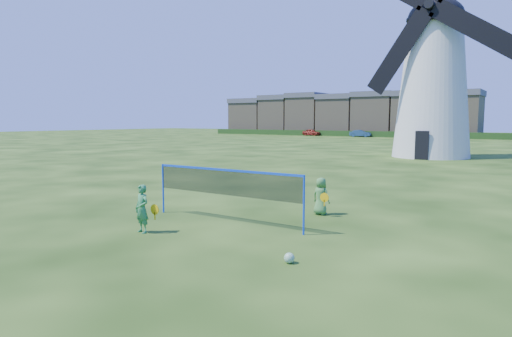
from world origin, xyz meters
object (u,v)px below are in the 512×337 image
at_px(car_left, 312,132).
at_px(player_girl, 142,209).
at_px(player_boy, 321,196).
at_px(car_right, 360,133).
at_px(badminton_net, 226,183).
at_px(play_ball, 289,258).
at_px(windmill, 433,79).

bearing_deg(car_left, player_girl, -146.03).
xyz_separation_m(player_boy, car_right, (-21.88, 62.64, 0.02)).
relative_size(badminton_net, play_ball, 22.95).
xyz_separation_m(windmill, badminton_net, (0.19, -26.95, -5.02)).
bearing_deg(player_boy, play_ball, 116.00).
distance_m(windmill, badminton_net, 27.42).
bearing_deg(play_ball, car_left, 116.05).
xyz_separation_m(badminton_net, car_left, (-29.97, 65.87, -0.52)).
xyz_separation_m(player_boy, car_left, (-31.78, 63.40, 0.04)).
bearing_deg(badminton_net, car_left, 114.46).
bearing_deg(player_girl, windmill, 96.64).
bearing_deg(play_ball, windmill, 96.84).
relative_size(windmill, car_left, 4.85).
height_order(badminton_net, player_girl, badminton_net).
xyz_separation_m(badminton_net, player_boy, (1.81, 2.48, -0.56)).
relative_size(player_girl, player_boy, 1.09).
bearing_deg(car_left, player_boy, -142.40).
height_order(badminton_net, play_ball, badminton_net).
bearing_deg(play_ball, badminton_net, 146.61).
bearing_deg(badminton_net, windmill, 90.41).
xyz_separation_m(car_left, car_right, (9.90, -0.76, -0.02)).
bearing_deg(player_girl, car_right, 114.19).
distance_m(play_ball, car_left, 75.75).
distance_m(windmill, player_girl, 29.62).
distance_m(player_girl, player_boy, 5.46).
xyz_separation_m(windmill, player_boy, (2.01, -24.48, -5.58)).
height_order(player_girl, car_left, player_girl).
distance_m(windmill, player_boy, 25.19).
relative_size(windmill, badminton_net, 3.51).
bearing_deg(badminton_net, car_right, 107.13).
height_order(badminton_net, car_left, badminton_net).
relative_size(player_boy, car_right, 0.32).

